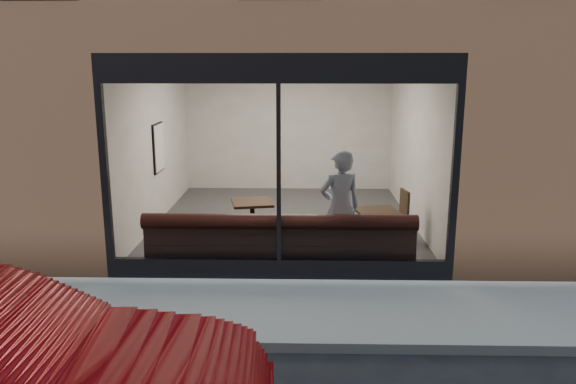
{
  "coord_description": "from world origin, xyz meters",
  "views": [
    {
      "loc": [
        0.31,
        -5.63,
        3.07
      ],
      "look_at": [
        0.12,
        2.4,
        1.22
      ],
      "focal_mm": 35.0,
      "sensor_mm": 36.0,
      "label": 1
    }
  ],
  "objects_px": {
    "banquette": "(280,255)",
    "cafe_chair_right": "(393,230)",
    "person": "(340,208)",
    "cafe_table_right": "(377,212)",
    "cafe_table_left": "(252,203)"
  },
  "relations": [
    {
      "from": "banquette",
      "to": "cafe_table_right",
      "type": "bearing_deg",
      "value": 22.98
    },
    {
      "from": "cafe_table_left",
      "to": "cafe_table_right",
      "type": "height_order",
      "value": "same"
    },
    {
      "from": "cafe_chair_right",
      "to": "banquette",
      "type": "bearing_deg",
      "value": 24.05
    },
    {
      "from": "cafe_table_right",
      "to": "cafe_chair_right",
      "type": "relative_size",
      "value": 1.64
    },
    {
      "from": "banquette",
      "to": "cafe_table_right",
      "type": "height_order",
      "value": "cafe_table_right"
    },
    {
      "from": "person",
      "to": "cafe_chair_right",
      "type": "bearing_deg",
      "value": -151.96
    },
    {
      "from": "person",
      "to": "cafe_chair_right",
      "type": "height_order",
      "value": "person"
    },
    {
      "from": "banquette",
      "to": "cafe_table_left",
      "type": "bearing_deg",
      "value": 113.43
    },
    {
      "from": "cafe_table_left",
      "to": "cafe_chair_right",
      "type": "xyz_separation_m",
      "value": [
        2.43,
        0.07,
        -0.5
      ]
    },
    {
      "from": "person",
      "to": "cafe_table_left",
      "type": "xyz_separation_m",
      "value": [
        -1.43,
        0.93,
        -0.16
      ]
    },
    {
      "from": "cafe_table_right",
      "to": "cafe_chair_right",
      "type": "bearing_deg",
      "value": 59.61
    },
    {
      "from": "banquette",
      "to": "cafe_chair_right",
      "type": "distance_m",
      "value": 2.29
    },
    {
      "from": "cafe_chair_right",
      "to": "person",
      "type": "bearing_deg",
      "value": 35.53
    },
    {
      "from": "cafe_table_left",
      "to": "banquette",
      "type": "bearing_deg",
      "value": -66.57
    },
    {
      "from": "cafe_table_right",
      "to": "person",
      "type": "bearing_deg",
      "value": -148.71
    }
  ]
}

